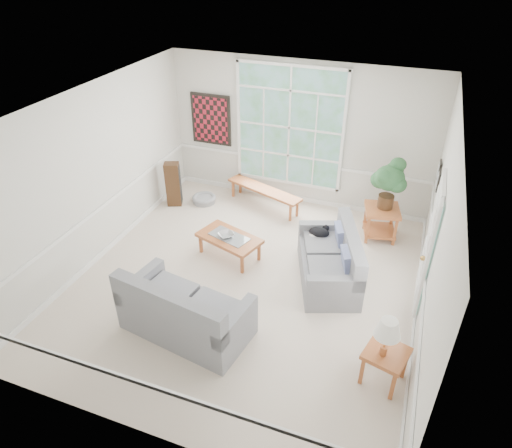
{
  "coord_description": "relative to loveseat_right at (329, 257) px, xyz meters",
  "views": [
    {
      "loc": [
        2.23,
        -5.55,
        4.97
      ],
      "look_at": [
        0.1,
        0.2,
        1.05
      ],
      "focal_mm": 32.0,
      "sensor_mm": 36.0,
      "label": 1
    }
  ],
  "objects": [
    {
      "name": "floor",
      "position": [
        -1.26,
        -0.54,
        -0.46
      ],
      "size": [
        5.5,
        6.0,
        0.01
      ],
      "primitive_type": "cube",
      "color": "beige",
      "rests_on": "ground"
    },
    {
      "name": "ceiling",
      "position": [
        -1.26,
        -0.54,
        2.54
      ],
      "size": [
        5.5,
        6.0,
        0.02
      ],
      "primitive_type": "cube",
      "color": "white",
      "rests_on": "ground"
    },
    {
      "name": "wall_back",
      "position": [
        -1.26,
        2.46,
        1.04
      ],
      "size": [
        5.5,
        0.02,
        3.0
      ],
      "primitive_type": "cube",
      "color": "silver",
      "rests_on": "ground"
    },
    {
      "name": "wall_front",
      "position": [
        -1.26,
        -3.54,
        1.04
      ],
      "size": [
        5.5,
        0.02,
        3.0
      ],
      "primitive_type": "cube",
      "color": "silver",
      "rests_on": "ground"
    },
    {
      "name": "wall_left",
      "position": [
        -4.01,
        -0.54,
        1.04
      ],
      "size": [
        0.02,
        6.0,
        3.0
      ],
      "primitive_type": "cube",
      "color": "silver",
      "rests_on": "ground"
    },
    {
      "name": "wall_right",
      "position": [
        1.49,
        -0.54,
        1.04
      ],
      "size": [
        0.02,
        6.0,
        3.0
      ],
      "primitive_type": "cube",
      "color": "silver",
      "rests_on": "ground"
    },
    {
      "name": "window_back",
      "position": [
        -1.46,
        2.42,
        1.19
      ],
      "size": [
        2.3,
        0.08,
        2.4
      ],
      "primitive_type": "cube",
      "color": "white",
      "rests_on": "wall_back"
    },
    {
      "name": "entry_door",
      "position": [
        1.45,
        0.06,
        0.59
      ],
      "size": [
        0.08,
        0.9,
        2.1
      ],
      "primitive_type": "cube",
      "color": "white",
      "rests_on": "floor"
    },
    {
      "name": "door_sidelight",
      "position": [
        1.45,
        -0.57,
        0.69
      ],
      "size": [
        0.08,
        0.26,
        1.9
      ],
      "primitive_type": "cube",
      "color": "white",
      "rests_on": "wall_right"
    },
    {
      "name": "wall_art",
      "position": [
        -3.21,
        2.41,
        1.14
      ],
      "size": [
        0.9,
        0.06,
        1.1
      ],
      "primitive_type": "cube",
      "color": "#58121A",
      "rests_on": "wall_back"
    },
    {
      "name": "wall_frame_near",
      "position": [
        1.45,
        1.21,
        1.09
      ],
      "size": [
        0.04,
        0.26,
        0.32
      ],
      "primitive_type": "cube",
      "color": "black",
      "rests_on": "wall_right"
    },
    {
      "name": "wall_frame_far",
      "position": [
        1.45,
        1.61,
        1.09
      ],
      "size": [
        0.04,
        0.26,
        0.32
      ],
      "primitive_type": "cube",
      "color": "black",
      "rests_on": "wall_right"
    },
    {
      "name": "loveseat_right",
      "position": [
        0.0,
        0.0,
        0.0
      ],
      "size": [
        1.4,
        1.89,
        0.92
      ],
      "primitive_type": "cube",
      "rotation": [
        0.0,
        0.0,
        0.35
      ],
      "color": "slate",
      "rests_on": "floor"
    },
    {
      "name": "loveseat_front",
      "position": [
        -1.66,
        -1.88,
        0.04
      ],
      "size": [
        1.96,
        1.23,
        0.99
      ],
      "primitive_type": "cube",
      "rotation": [
        0.0,
        0.0,
        -0.16
      ],
      "color": "slate",
      "rests_on": "floor"
    },
    {
      "name": "coffee_table",
      "position": [
        -1.8,
        0.02,
        -0.25
      ],
      "size": [
        1.26,
        0.93,
        0.42
      ],
      "primitive_type": "cube",
      "rotation": [
        0.0,
        0.0,
        -0.31
      ],
      "color": "#A6562B",
      "rests_on": "floor"
    },
    {
      "name": "pewter_bowl",
      "position": [
        -1.85,
        0.01,
        0.0
      ],
      "size": [
        0.46,
        0.46,
        0.08
      ],
      "primitive_type": "imported",
      "rotation": [
        0.0,
        0.0,
        -0.71
      ],
      "color": "#9A9A9F",
      "rests_on": "coffee_table"
    },
    {
      "name": "window_bench",
      "position": [
        -1.82,
        1.94,
        -0.25
      ],
      "size": [
        1.79,
        0.93,
        0.41
      ],
      "primitive_type": "cube",
      "rotation": [
        0.0,
        0.0,
        -0.35
      ],
      "color": "#A6562B",
      "rests_on": "floor"
    },
    {
      "name": "end_table",
      "position": [
        0.65,
        1.61,
        -0.14
      ],
      "size": [
        0.75,
        0.75,
        0.63
      ],
      "primitive_type": "cube",
      "rotation": [
        0.0,
        0.0,
        0.22
      ],
      "color": "#A6562B",
      "rests_on": "floor"
    },
    {
      "name": "houseplant",
      "position": [
        0.68,
        1.66,
        0.67
      ],
      "size": [
        0.81,
        0.81,
        0.99
      ],
      "primitive_type": null,
      "rotation": [
        0.0,
        0.0,
        0.66
      ],
      "color": "#29572F",
      "rests_on": "end_table"
    },
    {
      "name": "side_table",
      "position": [
        1.14,
        -1.8,
        -0.2
      ],
      "size": [
        0.63,
        0.63,
        0.52
      ],
      "primitive_type": "cube",
      "rotation": [
        0.0,
        0.0,
        -0.26
      ],
      "color": "#A6562B",
      "rests_on": "floor"
    },
    {
      "name": "table_lamp",
      "position": [
        1.1,
        -1.86,
        0.35
      ],
      "size": [
        0.44,
        0.44,
        0.57
      ],
      "primitive_type": null,
      "rotation": [
        0.0,
        0.0,
        -0.41
      ],
      "color": "silver",
      "rests_on": "side_table"
    },
    {
      "name": "pet_bed",
      "position": [
        -3.1,
        1.64,
        -0.38
      ],
      "size": [
        0.65,
        0.65,
        0.15
      ],
      "primitive_type": "cylinder",
      "rotation": [
        0.0,
        0.0,
        -0.38
      ],
      "color": "gray",
      "rests_on": "floor"
    },
    {
      "name": "floor_speaker",
      "position": [
        -3.66,
        1.35,
        0.02
      ],
      "size": [
        0.37,
        0.33,
        0.96
      ],
      "primitive_type": "cube",
      "rotation": [
        0.0,
        0.0,
        0.38
      ],
      "color": "#3D2513",
      "rests_on": "floor"
    },
    {
      "name": "cat",
      "position": [
        -0.3,
        0.53,
        0.09
      ],
      "size": [
        0.44,
        0.42,
        0.17
      ],
      "primitive_type": "ellipsoid",
      "rotation": [
        0.0,
        0.0,
        0.61
      ],
      "color": "black",
      "rests_on": "loveseat_right"
    }
  ]
}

